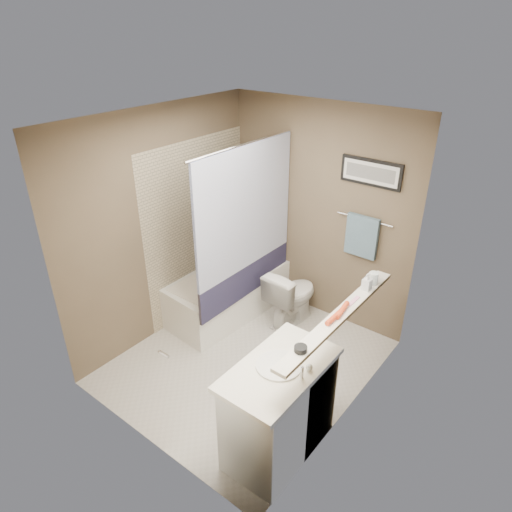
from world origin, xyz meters
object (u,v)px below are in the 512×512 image
Objects in this scene: toilet at (292,296)px; glass_jar at (373,278)px; hair_brush_front at (335,317)px; candle_bowl_near at (301,349)px; vanity at (279,411)px; bathtub at (228,292)px; soap_bottle at (367,282)px; hair_brush_back at (342,310)px.

glass_jar is at bearing 160.52° from toilet.
candle_bowl_near is at bearing -90.00° from hair_brush_front.
toilet is 0.75× the size of vanity.
bathtub is 15.00× the size of glass_jar.
candle_bowl_near is at bearing -90.00° from soap_bottle.
hair_brush_back is at bearing -90.00° from soap_bottle.
hair_brush_front is 1.00× the size of hair_brush_back.
hair_brush_front is 0.65m from glass_jar.
candle_bowl_near is 0.46m from hair_brush_front.
glass_jar is (0.00, 1.11, 0.03)m from candle_bowl_near.
toilet is 1.48m from soap_bottle.
vanity is 0.87m from hair_brush_front.
toilet is at bearing 134.87° from hair_brush_front.
soap_bottle is at bearing 155.10° from toilet.
candle_bowl_near is 0.41× the size of hair_brush_front.
vanity is 4.09× the size of hair_brush_back.
soap_bottle is (1.79, -0.28, 0.94)m from bathtub.
glass_jar reaches higher than bathtub.
soap_bottle reaches higher than bathtub.
candle_bowl_near is at bearing 127.25° from toilet.
hair_brush_front reaches higher than toilet.
hair_brush_front is (1.08, -1.08, 0.80)m from toilet.
candle_bowl_near is (1.08, -1.54, 0.80)m from toilet.
hair_brush_back reaches higher than candle_bowl_near.
hair_brush_front is at bearing 64.65° from vanity.
glass_jar reaches higher than vanity.
bathtub is 16.67× the size of candle_bowl_near.
soap_bottle reaches higher than vanity.
hair_brush_front is at bearing -90.00° from glass_jar.
candle_bowl_near is at bearing -90.00° from hair_brush_back.
hair_brush_back is (0.00, 0.11, 0.00)m from hair_brush_front.
hair_brush_front is 0.53m from soap_bottle.
soap_bottle is at bearing -4.64° from bathtub.
bathtub is at bearing 144.59° from candle_bowl_near.
glass_jar reaches higher than candle_bowl_near.
glass_jar is at bearing 90.00° from soap_bottle.
hair_brush_front is at bearing 90.00° from candle_bowl_near.
glass_jar is at bearing 90.00° from hair_brush_front.
hair_brush_back is (1.79, -0.69, 0.89)m from bathtub.
vanity is 1.24m from soap_bottle.
hair_brush_front reaches higher than vanity.
toilet is (0.71, 0.27, 0.09)m from bathtub.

